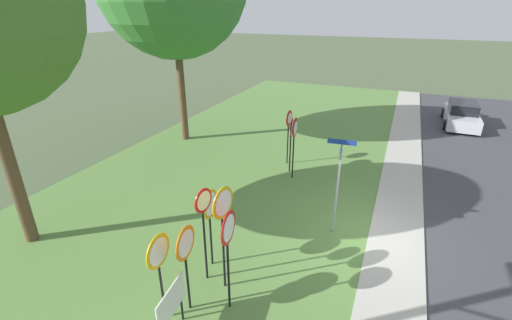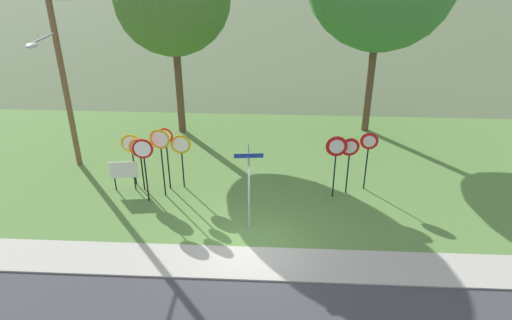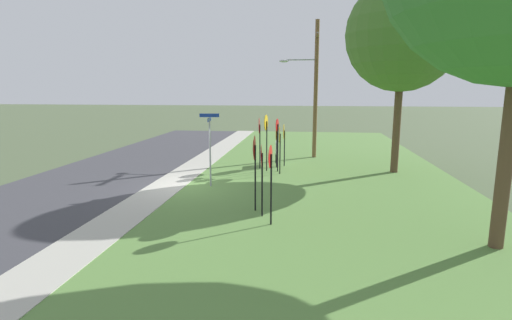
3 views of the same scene
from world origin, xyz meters
name	(u,v)px [view 3 (image 3 of 3)]	position (x,y,z in m)	size (l,w,h in m)	color
ground_plane	(185,187)	(0.00, 0.00, 0.00)	(160.00, 160.00, 0.00)	#4C5B3D
road_asphalt	(81,184)	(0.00, -4.80, 0.01)	(44.00, 6.40, 0.01)	#3D3D42
sidewalk_strip	(167,186)	(0.00, -0.80, 0.03)	(44.00, 1.60, 0.06)	#ADAA9E
grass_median	(328,191)	(0.00, 6.00, 0.02)	(44.00, 12.00, 0.04)	#567F3D
stop_sign_near_left	(266,130)	(-3.59, 3.09, 2.12)	(0.78, 0.13, 2.83)	black
stop_sign_near_right	(284,136)	(-4.98, 3.90, 1.67)	(0.77, 0.10, 2.24)	black
stop_sign_far_left	(277,134)	(-3.52, 3.66, 1.92)	(0.61, 0.12, 2.65)	black
stop_sign_far_center	(259,132)	(-4.14, 2.68, 1.96)	(0.78, 0.12, 2.62)	black
stop_sign_far_right	(276,136)	(-4.54, 3.52, 1.68)	(0.79, 0.11, 2.26)	black
stop_sign_center_tall	(279,140)	(-2.98, 3.80, 1.72)	(0.78, 0.12, 2.31)	black
yield_sign_near_left	(270,166)	(4.27, 4.03, 1.88)	(0.70, 0.12, 2.47)	black
yield_sign_near_right	(261,163)	(3.51, 3.67, 1.82)	(0.73, 0.13, 2.38)	black
yield_sign_far_left	(254,155)	(2.96, 3.37, 1.98)	(0.82, 0.10, 2.58)	black
street_name_post	(210,144)	(-0.16, 1.07, 1.87)	(0.96, 0.81, 3.09)	#9EA0A8
utility_pole	(313,84)	(-8.00, 5.41, 4.39)	(2.10, 2.30, 8.01)	brown
notice_board	(276,150)	(-5.28, 3.47, 0.87)	(1.10, 0.17, 1.25)	black
oak_tree_left	(403,35)	(-4.14, 9.46, 6.62)	(5.33, 5.33, 9.26)	brown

